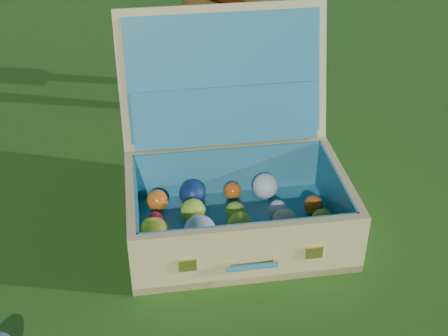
# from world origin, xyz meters

# --- Properties ---
(ground) EXTENTS (60.00, 60.00, 0.00)m
(ground) POSITION_xyz_m (0.00, 0.00, 0.00)
(ground) COLOR #215114
(ground) RESTS_ON ground
(suitcase) EXTENTS (0.73, 0.70, 0.55)m
(suitcase) POSITION_xyz_m (0.08, 0.10, 0.16)
(suitcase) COLOR #DEC677
(suitcase) RESTS_ON ground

